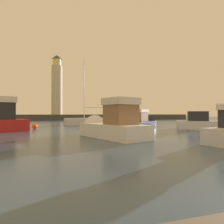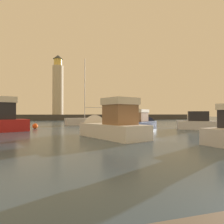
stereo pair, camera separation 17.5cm
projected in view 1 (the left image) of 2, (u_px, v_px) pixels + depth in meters
ground_plane at (82, 126)px, 34.14m from camera, size 220.00×220.00×0.00m
breakwater at (69, 117)px, 64.75m from camera, size 86.57×4.45×1.80m
lighthouse at (57, 86)px, 63.79m from camera, size 3.41×3.41×19.19m
motorboat_1 at (143, 123)px, 26.39m from camera, size 6.92×6.43×3.01m
motorboat_2 at (105, 126)px, 17.83m from camera, size 5.44×9.14×3.95m
motorboat_4 at (211, 124)px, 25.63m from camera, size 7.98×5.74×2.73m
sailboat_moored at (89, 121)px, 36.95m from camera, size 8.98×3.78×12.20m
mooring_buoy at (35, 126)px, 26.81m from camera, size 0.73×0.73×0.73m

